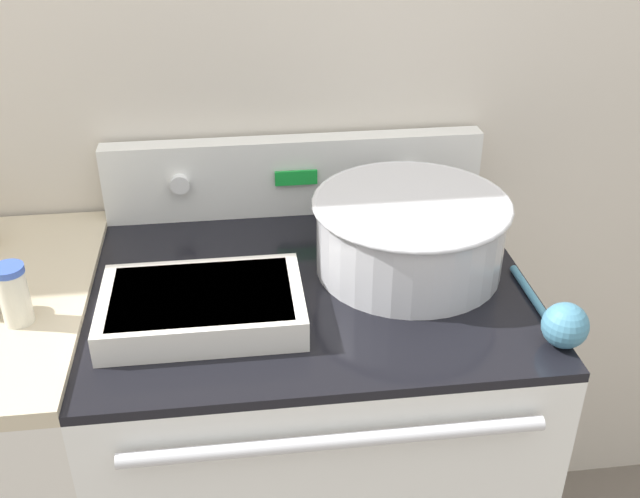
% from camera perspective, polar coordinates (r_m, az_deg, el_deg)
% --- Properties ---
extents(kitchen_wall, '(8.00, 0.05, 2.50)m').
position_cam_1_polar(kitchen_wall, '(1.61, -2.28, 13.41)').
color(kitchen_wall, beige).
rests_on(kitchen_wall, ground_plane).
extents(stove_range, '(0.81, 0.67, 0.95)m').
position_cam_1_polar(stove_range, '(1.71, -0.62, -16.08)').
color(stove_range, white).
rests_on(stove_range, ground_plane).
extents(control_panel, '(0.81, 0.07, 0.17)m').
position_cam_1_polar(control_panel, '(1.63, -1.93, 5.63)').
color(control_panel, white).
rests_on(control_panel, stove_range).
extents(mixing_bowl, '(0.37, 0.37, 0.15)m').
position_cam_1_polar(mixing_bowl, '(1.42, 6.85, 1.40)').
color(mixing_bowl, silver).
rests_on(mixing_bowl, stove_range).
extents(casserole_dish, '(0.35, 0.23, 0.06)m').
position_cam_1_polar(casserole_dish, '(1.30, -8.95, -4.19)').
color(casserole_dish, silver).
rests_on(casserole_dish, stove_range).
extents(ladle, '(0.08, 0.27, 0.08)m').
position_cam_1_polar(ladle, '(1.30, 17.97, -5.39)').
color(ladle, teal).
rests_on(ladle, stove_range).
extents(spice_jar_blue_cap, '(0.05, 0.05, 0.11)m').
position_cam_1_polar(spice_jar_blue_cap, '(1.35, -22.30, -3.21)').
color(spice_jar_blue_cap, beige).
rests_on(spice_jar_blue_cap, side_counter).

